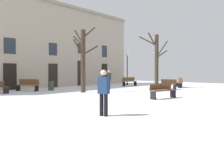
# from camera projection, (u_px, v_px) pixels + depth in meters

# --- Properties ---
(ground_plane) EXTENTS (36.79, 36.79, 0.00)m
(ground_plane) POSITION_uv_depth(u_px,v_px,m) (134.00, 94.00, 15.90)
(ground_plane) COLOR white
(building_facade) EXTENTS (22.99, 0.60, 8.50)m
(building_facade) POSITION_uv_depth(u_px,v_px,m) (49.00, 43.00, 22.38)
(building_facade) COLOR tan
(building_facade) RESTS_ON ground
(tree_left_of_center) EXTENTS (1.64, 1.50, 4.84)m
(tree_left_of_center) POSITION_uv_depth(u_px,v_px,m) (83.00, 59.00, 17.15)
(tree_left_of_center) COLOR #382B1E
(tree_left_of_center) RESTS_ON ground
(tree_center) EXTENTS (1.50, 2.76, 5.14)m
(tree_center) POSITION_uv_depth(u_px,v_px,m) (156.00, 59.00, 21.52)
(tree_center) COLOR #382B1E
(tree_center) RESTS_ON ground
(streetlamp) EXTENTS (0.30, 0.30, 3.74)m
(streetlamp) POSITION_uv_depth(u_px,v_px,m) (127.00, 65.00, 26.16)
(streetlamp) COLOR black
(streetlamp) RESTS_ON ground
(litter_bin) EXTENTS (0.48, 0.48, 0.84)m
(litter_bin) POSITION_uv_depth(u_px,v_px,m) (51.00, 85.00, 18.91)
(litter_bin) COLOR #2D3D2D
(litter_bin) RESTS_ON ground
(bench_far_corner) EXTENTS (1.80, 1.47, 0.93)m
(bench_far_corner) POSITION_uv_depth(u_px,v_px,m) (179.00, 82.00, 22.38)
(bench_far_corner) COLOR brown
(bench_far_corner) RESTS_ON ground
(bench_facing_shops) EXTENTS (1.86, 0.87, 0.86)m
(bench_facing_shops) POSITION_uv_depth(u_px,v_px,m) (163.00, 91.00, 13.36)
(bench_facing_shops) COLOR #51331E
(bench_facing_shops) RESTS_ON ground
(bench_near_lamp) EXTENTS (1.18, 1.86, 0.94)m
(bench_near_lamp) POSITION_uv_depth(u_px,v_px,m) (28.00, 85.00, 18.35)
(bench_near_lamp) COLOR brown
(bench_near_lamp) RESTS_ON ground
(bench_back_to_back_left) EXTENTS (1.79, 0.82, 0.93)m
(bench_back_to_back_left) POSITION_uv_depth(u_px,v_px,m) (129.00, 81.00, 24.62)
(bench_back_to_back_left) COLOR brown
(bench_back_to_back_left) RESTS_ON ground
(bench_by_litter_bin) EXTENTS (0.59, 1.56, 0.87)m
(bench_by_litter_bin) POSITION_uv_depth(u_px,v_px,m) (168.00, 84.00, 20.06)
(bench_by_litter_bin) COLOR #3D2819
(bench_by_litter_bin) RESTS_ON ground
(person_near_bench) EXTENTS (0.29, 0.42, 1.63)m
(person_near_bench) POSITION_uv_depth(u_px,v_px,m) (104.00, 91.00, 8.16)
(person_near_bench) COLOR black
(person_near_bench) RESTS_ON ground
(person_strolling) EXTENTS (0.42, 0.30, 1.66)m
(person_strolling) POSITION_uv_depth(u_px,v_px,m) (109.00, 79.00, 20.15)
(person_strolling) COLOR #350F0F
(person_strolling) RESTS_ON ground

